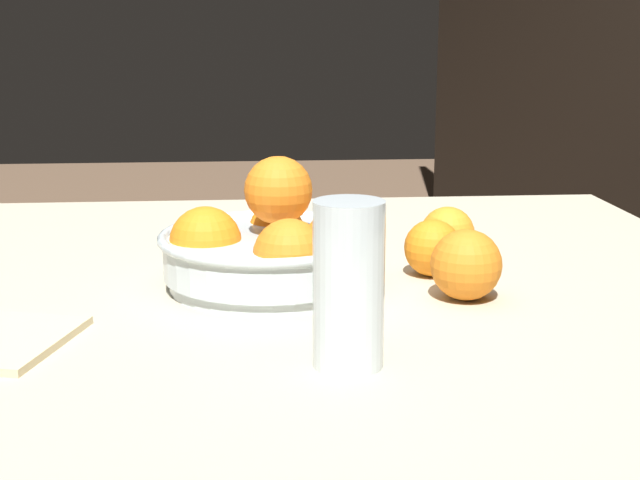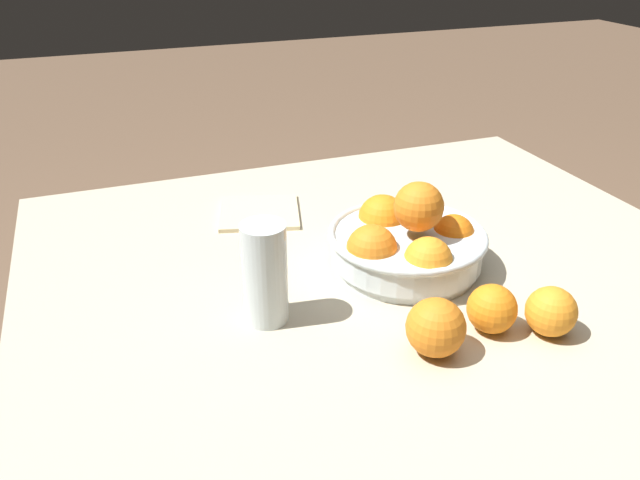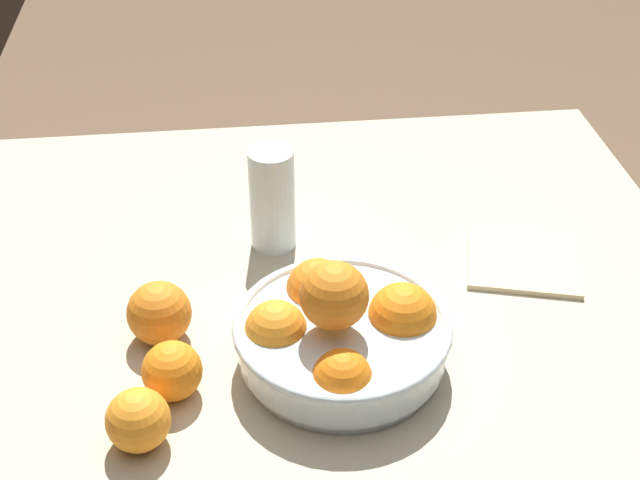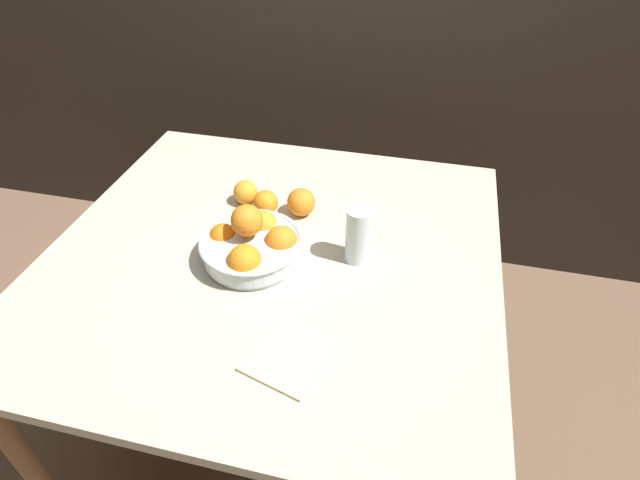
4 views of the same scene
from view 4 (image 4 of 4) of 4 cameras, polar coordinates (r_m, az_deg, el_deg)
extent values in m
plane|color=brown|center=(1.87, -4.01, -18.83)|extent=(12.00, 12.00, 0.00)
cube|color=#B7AD93|center=(1.31, -5.41, -1.80)|extent=(1.16, 1.12, 0.03)
cylinder|color=#936B47|center=(1.56, -30.58, -20.95)|extent=(0.05, 0.05, 0.71)
cylinder|color=#936B47|center=(2.07, -14.31, 1.52)|extent=(0.05, 0.05, 0.71)
cylinder|color=#936B47|center=(1.89, 15.22, -2.94)|extent=(0.05, 0.05, 0.71)
cylinder|color=silver|center=(1.28, -7.67, -1.89)|extent=(0.24, 0.24, 0.02)
cylinder|color=silver|center=(1.26, -7.78, -0.87)|extent=(0.25, 0.25, 0.05)
torus|color=silver|center=(1.25, -7.87, -0.07)|extent=(0.26, 0.26, 0.01)
sphere|color=orange|center=(1.24, -4.41, -0.15)|extent=(0.08, 0.08, 0.08)
sphere|color=orange|center=(1.31, -6.52, 1.75)|extent=(0.08, 0.08, 0.08)
sphere|color=orange|center=(1.29, -11.03, 0.39)|extent=(0.07, 0.07, 0.07)
sphere|color=orange|center=(1.20, -8.59, -2.44)|extent=(0.08, 0.08, 0.08)
sphere|color=orange|center=(1.23, -8.36, 2.23)|extent=(0.08, 0.08, 0.08)
cylinder|color=#F4A314|center=(1.24, 4.37, 0.15)|extent=(0.06, 0.06, 0.13)
cylinder|color=silver|center=(1.23, 4.39, 0.57)|extent=(0.06, 0.06, 0.15)
sphere|color=orange|center=(1.47, -8.50, 5.41)|extent=(0.07, 0.07, 0.07)
sphere|color=orange|center=(1.40, -2.17, 4.34)|extent=(0.08, 0.08, 0.08)
sphere|color=orange|center=(1.42, -6.23, 4.30)|extent=(0.07, 0.07, 0.07)
cube|color=beige|center=(1.06, -3.73, -13.24)|extent=(0.19, 0.19, 0.01)
camera|label=1|loc=(1.20, 42.31, 1.07)|focal=50.00mm
camera|label=2|loc=(1.71, 17.01, 27.13)|focal=35.00mm
camera|label=3|loc=(1.55, -41.43, 27.43)|focal=50.00mm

